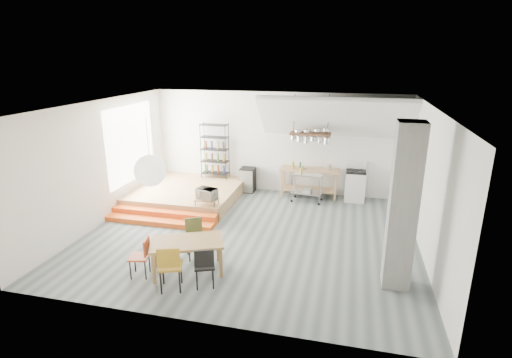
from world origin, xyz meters
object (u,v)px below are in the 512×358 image
(stove, at_px, (355,185))
(rolling_cart, at_px, (307,183))
(mini_fridge, at_px, (248,180))
(dining_table, at_px, (187,244))

(stove, xyz_separation_m, rolling_cart, (-1.41, -0.46, 0.09))
(rolling_cart, height_order, mini_fridge, rolling_cart)
(dining_table, bearing_deg, rolling_cart, 44.33)
(dining_table, height_order, mini_fridge, mini_fridge)
(dining_table, relative_size, rolling_cart, 1.75)
(mini_fridge, bearing_deg, stove, -0.74)
(dining_table, xyz_separation_m, mini_fridge, (-0.09, 5.20, -0.22))
(dining_table, distance_m, mini_fridge, 5.21)
(stove, height_order, mini_fridge, stove)
(dining_table, relative_size, mini_fridge, 2.10)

